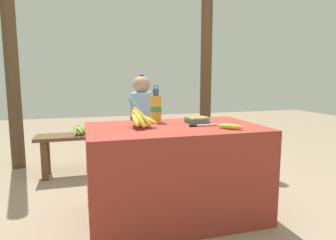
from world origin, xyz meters
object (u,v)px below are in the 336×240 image
object	(u,v)px
wooden_bench	(124,138)
support_post_near	(11,62)
seated_vendor	(138,115)
knife	(200,125)
serving_bowl	(197,119)
water_bottle	(156,108)
banana_bunch_green	(79,129)
banana_bunch_ripe	(139,118)
loose_banana_front	(230,127)
support_post_far	(206,64)

from	to	relation	value
wooden_bench	support_post_near	xyz separation A→B (m)	(-1.18, 0.45, 0.85)
seated_vendor	knife	bearing A→B (deg)	118.51
serving_bowl	water_bottle	distance (m)	0.34
serving_bowl	wooden_bench	size ratio (longest dim) A/B	0.11
banana_bunch_green	support_post_near	xyz separation A→B (m)	(-0.70, 0.45, 0.73)
banana_bunch_ripe	banana_bunch_green	bearing A→B (deg)	109.62
water_bottle	wooden_bench	bearing A→B (deg)	97.32
loose_banana_front	knife	bearing A→B (deg)	131.99
water_bottle	knife	size ratio (longest dim) A/B	1.28
seated_vendor	banana_bunch_green	bearing A→B (deg)	17.02
wooden_bench	seated_vendor	distance (m)	0.30
wooden_bench	seated_vendor	world-z (taller)	seated_vendor
serving_bowl	knife	xyz separation A→B (m)	(-0.05, -0.20, -0.01)
support_post_near	serving_bowl	bearing A→B (deg)	-43.74
banana_bunch_ripe	serving_bowl	distance (m)	0.50
water_bottle	banana_bunch_green	bearing A→B (deg)	121.40
banana_bunch_ripe	seated_vendor	distance (m)	1.22
banana_bunch_ripe	seated_vendor	bearing A→B (deg)	80.32
knife	wooden_bench	xyz separation A→B (m)	(-0.39, 1.29, -0.33)
banana_bunch_ripe	banana_bunch_green	distance (m)	1.32
banana_bunch_ripe	loose_banana_front	world-z (taller)	banana_bunch_ripe
banana_bunch_ripe	support_post_near	distance (m)	2.06
banana_bunch_ripe	support_post_far	bearing A→B (deg)	53.65
banana_bunch_ripe	support_post_near	xyz separation A→B (m)	(-1.13, 1.66, 0.46)
knife	support_post_far	size ratio (longest dim) A/B	0.10
water_bottle	wooden_bench	size ratio (longest dim) A/B	0.16
banana_bunch_ripe	serving_bowl	bearing A→B (deg)	13.39
water_bottle	support_post_near	world-z (taller)	support_post_near
wooden_bench	water_bottle	bearing A→B (deg)	-82.68
knife	support_post_far	distance (m)	1.99
water_bottle	loose_banana_front	distance (m)	0.63
knife	wooden_bench	bearing A→B (deg)	102.08
serving_bowl	support_post_far	size ratio (longest dim) A/B	0.08
water_bottle	banana_bunch_ripe	bearing A→B (deg)	-129.05
water_bottle	seated_vendor	bearing A→B (deg)	88.33
support_post_far	loose_banana_front	bearing A→B (deg)	-108.31
support_post_near	loose_banana_front	bearing A→B (deg)	-48.12
water_bottle	support_post_far	world-z (taller)	support_post_far
water_bottle	seated_vendor	distance (m)	1.00
serving_bowl	support_post_near	distance (m)	2.30
loose_banana_front	support_post_far	size ratio (longest dim) A/B	0.07
seated_vendor	water_bottle	bearing A→B (deg)	106.68
loose_banana_front	seated_vendor	bearing A→B (deg)	104.88
banana_bunch_green	knife	bearing A→B (deg)	-56.19
banana_bunch_ripe	water_bottle	size ratio (longest dim) A/B	1.03
serving_bowl	knife	bearing A→B (deg)	-105.54
knife	seated_vendor	size ratio (longest dim) A/B	0.22
serving_bowl	support_post_near	bearing A→B (deg)	136.26
water_bottle	seated_vendor	world-z (taller)	seated_vendor
banana_bunch_ripe	banana_bunch_green	xyz separation A→B (m)	(-0.43, 1.21, -0.27)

